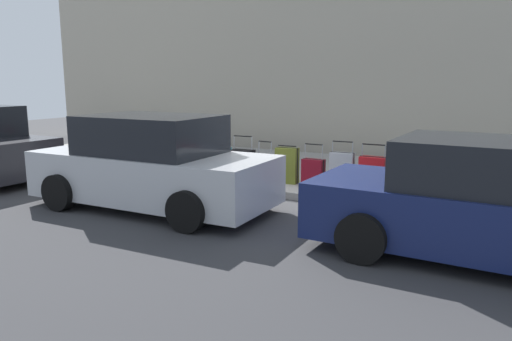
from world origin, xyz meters
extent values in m
plane|color=#333335|center=(0.00, 0.00, 0.00)|extent=(40.00, 40.00, 0.00)
cube|color=gray|center=(0.00, -2.50, 0.07)|extent=(18.00, 5.00, 0.14)
cube|color=#B2A893|center=(0.00, -7.09, 4.36)|extent=(24.00, 3.00, 8.72)
cube|color=black|center=(-2.89, -0.89, 0.43)|extent=(0.40, 0.25, 0.58)
cube|color=black|center=(-2.89, -0.89, 0.43)|extent=(0.39, 0.06, 0.60)
cylinder|color=gray|center=(-3.05, -0.88, 0.85)|extent=(0.02, 0.02, 0.25)
cylinder|color=gray|center=(-2.73, -0.90, 0.85)|extent=(0.02, 0.02, 0.25)
cylinder|color=black|center=(-2.89, -0.89, 0.98)|extent=(0.33, 0.04, 0.02)
cylinder|color=black|center=(-3.06, -0.88, 0.16)|extent=(0.05, 0.02, 0.04)
cylinder|color=black|center=(-2.72, -0.90, 0.16)|extent=(0.05, 0.02, 0.04)
cube|color=#0F606B|center=(-2.37, -0.79, 0.43)|extent=(0.42, 0.29, 0.59)
cube|color=black|center=(-2.37, -0.79, 0.43)|extent=(0.42, 0.08, 0.60)
cylinder|color=gray|center=(-2.54, -0.78, 0.75)|extent=(0.02, 0.02, 0.04)
cylinder|color=gray|center=(-2.20, -0.81, 0.75)|extent=(0.02, 0.02, 0.04)
cylinder|color=black|center=(-2.37, -0.79, 0.77)|extent=(0.35, 0.05, 0.02)
cylinder|color=black|center=(-2.55, -0.78, 0.16)|extent=(0.05, 0.02, 0.04)
cylinder|color=black|center=(-2.19, -0.81, 0.16)|extent=(0.05, 0.02, 0.04)
cube|color=red|center=(-1.80, -0.90, 0.47)|extent=(0.50, 0.26, 0.66)
cube|color=black|center=(-1.80, -0.90, 0.47)|extent=(0.51, 0.05, 0.67)
cylinder|color=gray|center=(-2.01, -0.90, 0.92)|extent=(0.02, 0.02, 0.24)
cylinder|color=gray|center=(-1.58, -0.90, 0.92)|extent=(0.02, 0.02, 0.24)
cylinder|color=black|center=(-1.80, -0.90, 1.03)|extent=(0.44, 0.03, 0.02)
cylinder|color=black|center=(-2.02, -0.90, 0.16)|extent=(0.04, 0.02, 0.04)
cylinder|color=black|center=(-1.57, -0.90, 0.16)|extent=(0.04, 0.02, 0.04)
cube|color=#9EA0A8|center=(-1.19, -0.87, 0.49)|extent=(0.47, 0.23, 0.70)
cube|color=black|center=(-1.19, -0.87, 0.49)|extent=(0.47, 0.06, 0.72)
cylinder|color=gray|center=(-1.39, -0.88, 0.95)|extent=(0.02, 0.02, 0.21)
cylinder|color=gray|center=(-1.00, -0.86, 0.95)|extent=(0.02, 0.02, 0.21)
cylinder|color=black|center=(-1.19, -0.87, 1.06)|extent=(0.40, 0.04, 0.02)
cylinder|color=black|center=(-1.40, -0.88, 0.16)|extent=(0.04, 0.02, 0.04)
cylinder|color=black|center=(-0.99, -0.86, 0.16)|extent=(0.04, 0.02, 0.04)
cube|color=maroon|center=(-0.62, -0.80, 0.41)|extent=(0.45, 0.25, 0.54)
cube|color=black|center=(-0.62, -0.80, 0.41)|extent=(0.45, 0.07, 0.55)
cylinder|color=gray|center=(-0.81, -0.79, 0.83)|extent=(0.02, 0.02, 0.30)
cylinder|color=gray|center=(-0.43, -0.81, 0.83)|extent=(0.02, 0.02, 0.30)
cylinder|color=black|center=(-0.62, -0.80, 0.98)|extent=(0.38, 0.05, 0.02)
cylinder|color=black|center=(-0.82, -0.79, 0.16)|extent=(0.05, 0.02, 0.04)
cylinder|color=black|center=(-0.43, -0.81, 0.16)|extent=(0.05, 0.02, 0.04)
cube|color=#59601E|center=(-0.05, -0.78, 0.51)|extent=(0.47, 0.26, 0.73)
cube|color=black|center=(-0.05, -0.78, 0.51)|extent=(0.46, 0.07, 0.75)
cylinder|color=gray|center=(-0.25, -0.79, 0.89)|extent=(0.02, 0.02, 0.04)
cylinder|color=gray|center=(0.14, -0.77, 0.89)|extent=(0.02, 0.02, 0.04)
cylinder|color=black|center=(-0.05, -0.78, 0.91)|extent=(0.39, 0.04, 0.02)
cylinder|color=black|center=(-0.25, -0.79, 0.16)|extent=(0.04, 0.02, 0.04)
cylinder|color=black|center=(0.15, -0.77, 0.16)|extent=(0.04, 0.02, 0.04)
cube|color=navy|center=(0.48, -0.83, 0.41)|extent=(0.39, 0.28, 0.55)
cube|color=black|center=(0.48, -0.83, 0.41)|extent=(0.38, 0.07, 0.56)
cylinder|color=gray|center=(0.33, -0.82, 0.82)|extent=(0.02, 0.02, 0.28)
cylinder|color=gray|center=(0.64, -0.84, 0.82)|extent=(0.02, 0.02, 0.28)
cylinder|color=black|center=(0.48, -0.83, 0.96)|extent=(0.31, 0.05, 0.02)
cylinder|color=black|center=(0.32, -0.82, 0.16)|extent=(0.05, 0.02, 0.04)
cylinder|color=black|center=(0.64, -0.84, 0.16)|extent=(0.05, 0.02, 0.04)
cube|color=black|center=(1.03, -0.85, 0.44)|extent=(0.50, 0.29, 0.61)
cube|color=black|center=(1.03, -0.85, 0.44)|extent=(0.50, 0.08, 0.62)
cylinder|color=gray|center=(0.82, -0.86, 0.90)|extent=(0.02, 0.02, 0.30)
cylinder|color=gray|center=(1.25, -0.84, 0.90)|extent=(0.02, 0.02, 0.30)
cylinder|color=black|center=(1.03, -0.85, 1.04)|extent=(0.43, 0.05, 0.02)
cylinder|color=black|center=(0.82, -0.86, 0.16)|extent=(0.05, 0.02, 0.04)
cylinder|color=black|center=(1.25, -0.84, 0.16)|extent=(0.05, 0.02, 0.04)
cube|color=#0F606B|center=(1.64, -0.88, 0.45)|extent=(0.50, 0.27, 0.62)
cube|color=black|center=(1.64, -0.88, 0.45)|extent=(0.49, 0.08, 0.63)
cylinder|color=gray|center=(1.43, -0.90, 0.91)|extent=(0.02, 0.02, 0.30)
cylinder|color=gray|center=(1.85, -0.86, 0.91)|extent=(0.02, 0.02, 0.30)
cylinder|color=black|center=(1.64, -0.88, 1.07)|extent=(0.42, 0.06, 0.02)
cylinder|color=black|center=(1.43, -0.90, 0.16)|extent=(0.05, 0.02, 0.04)
cylinder|color=black|center=(1.86, -0.86, 0.16)|extent=(0.05, 0.02, 0.04)
cube|color=red|center=(2.21, -0.80, 0.51)|extent=(0.42, 0.23, 0.74)
cube|color=black|center=(2.21, -0.80, 0.51)|extent=(0.42, 0.05, 0.76)
cylinder|color=gray|center=(2.04, -0.80, 1.00)|extent=(0.02, 0.02, 0.24)
cylinder|color=gray|center=(2.39, -0.81, 1.00)|extent=(0.02, 0.02, 0.24)
cylinder|color=black|center=(2.21, -0.80, 1.13)|extent=(0.35, 0.03, 0.02)
cylinder|color=black|center=(2.03, -0.80, 0.16)|extent=(0.04, 0.02, 0.04)
cylinder|color=black|center=(2.40, -0.81, 0.16)|extent=(0.04, 0.02, 0.04)
cube|color=#9EA0A8|center=(2.74, -0.85, 0.44)|extent=(0.39, 0.22, 0.61)
cube|color=black|center=(2.74, -0.85, 0.44)|extent=(0.40, 0.04, 0.62)
cylinder|color=gray|center=(2.58, -0.85, 0.88)|extent=(0.02, 0.02, 0.27)
cylinder|color=gray|center=(2.90, -0.85, 0.88)|extent=(0.02, 0.02, 0.27)
cylinder|color=black|center=(2.74, -0.85, 1.02)|extent=(0.33, 0.03, 0.02)
cylinder|color=black|center=(2.57, -0.85, 0.16)|extent=(0.04, 0.02, 0.04)
cylinder|color=black|center=(2.91, -0.85, 0.16)|extent=(0.04, 0.02, 0.04)
cylinder|color=#D89E0C|center=(3.46, -0.83, 0.46)|extent=(0.20, 0.20, 0.65)
sphere|color=#D89E0C|center=(3.46, -0.83, 0.84)|extent=(0.21, 0.21, 0.21)
cylinder|color=#D89E0C|center=(3.61, -0.83, 0.50)|extent=(0.09, 0.10, 0.09)
cylinder|color=#D89E0C|center=(3.31, -0.83, 0.50)|extent=(0.09, 0.10, 0.09)
cylinder|color=brown|center=(3.94, -0.68, 0.55)|extent=(0.14, 0.14, 0.83)
cube|color=#141E4C|center=(-4.04, 1.68, 0.55)|extent=(4.65, 1.92, 0.74)
cube|color=black|center=(-4.04, 1.68, 1.22)|extent=(2.44, 1.71, 0.61)
cylinder|color=black|center=(-2.58, 2.52, 0.32)|extent=(0.65, 0.24, 0.64)
cylinder|color=black|center=(-2.64, 0.73, 0.32)|extent=(0.65, 0.24, 0.64)
cube|color=#B2B5BA|center=(1.42, 1.68, 0.58)|extent=(4.37, 1.83, 0.81)
cube|color=black|center=(1.42, 1.68, 1.31)|extent=(2.28, 1.65, 0.66)
cylinder|color=black|center=(2.75, 2.58, 0.32)|extent=(0.64, 0.23, 0.64)
cylinder|color=black|center=(2.78, 0.81, 0.32)|extent=(0.64, 0.23, 0.64)
cylinder|color=black|center=(0.06, 2.54, 0.32)|extent=(0.64, 0.23, 0.64)
cylinder|color=black|center=(0.09, 0.77, 0.32)|extent=(0.64, 0.23, 0.64)
cylinder|color=black|center=(5.45, 0.82, 0.32)|extent=(0.65, 0.24, 0.64)
camera|label=1|loc=(-4.16, 8.19, 2.25)|focal=34.12mm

